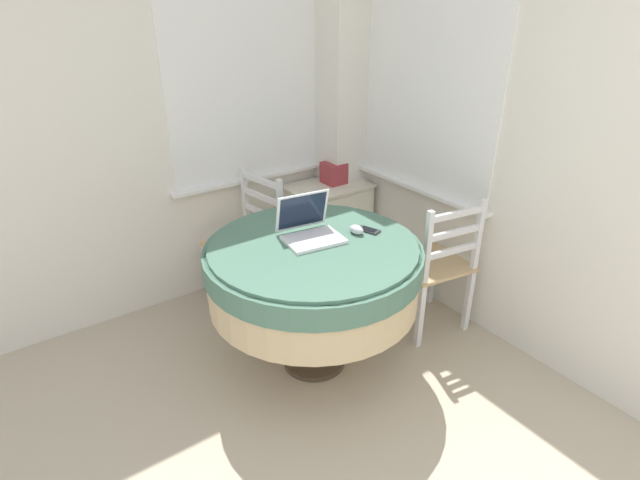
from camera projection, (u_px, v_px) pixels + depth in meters
corner_room_shell at (357, 138)px, 2.50m from camera, size 4.09×4.84×2.55m
round_dining_table at (313, 269)px, 2.64m from camera, size 1.14×1.14×0.77m
laptop at (310, 229)px, 2.62m from camera, size 0.33×0.31×0.23m
computer_mouse at (357, 230)px, 2.68m from camera, size 0.06×0.09×0.05m
cell_phone at (369, 230)px, 2.71m from camera, size 0.10×0.14×0.01m
dining_chair_near_back_window at (248, 241)px, 3.34m from camera, size 0.48×0.49×0.89m
dining_chair_near_right_window at (434, 266)px, 3.04m from camera, size 0.48×0.47×0.89m
corner_cabinet at (328, 226)px, 3.81m from camera, size 0.60×0.42×0.67m
storage_box at (334, 173)px, 3.68m from camera, size 0.15×0.16×0.15m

